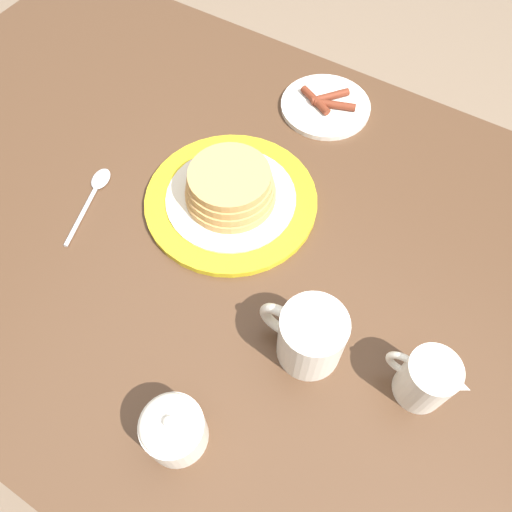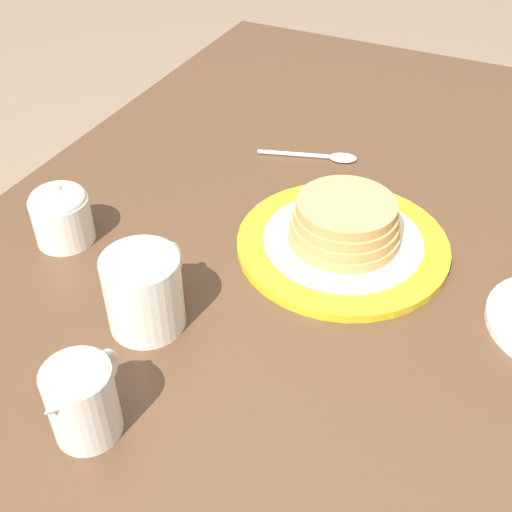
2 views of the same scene
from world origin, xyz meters
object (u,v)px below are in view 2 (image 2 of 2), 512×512
object	(u,v)px
coffee_mug	(145,290)
spoon	(326,157)
sugar_bowl	(61,214)
pancake_plate	(344,233)
creamer_pitcher	(82,401)

from	to	relation	value
coffee_mug	spoon	world-z (taller)	coffee_mug
coffee_mug	sugar_bowl	size ratio (longest dim) A/B	1.36
pancake_plate	creamer_pitcher	xyz separation A→B (m)	(-0.38, 0.13, 0.02)
coffee_mug	spoon	bearing A→B (deg)	-7.46
pancake_plate	coffee_mug	bearing A→B (deg)	145.06
pancake_plate	creamer_pitcher	bearing A→B (deg)	161.11
coffee_mug	spoon	distance (m)	0.44
pancake_plate	coffee_mug	distance (m)	0.28
coffee_mug	sugar_bowl	xyz separation A→B (m)	(0.08, 0.19, -0.01)
pancake_plate	coffee_mug	size ratio (longest dim) A/B	2.31
sugar_bowl	spoon	size ratio (longest dim) A/B	0.57
pancake_plate	spoon	size ratio (longest dim) A/B	1.78
coffee_mug	creamer_pitcher	world-z (taller)	coffee_mug
creamer_pitcher	spoon	bearing A→B (deg)	-2.79
sugar_bowl	spoon	distance (m)	0.43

